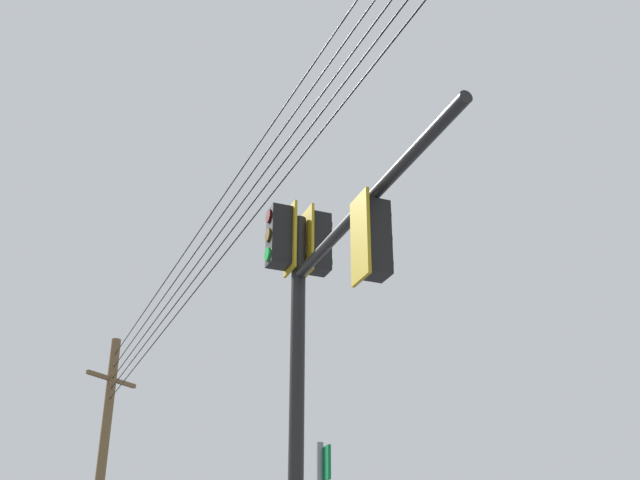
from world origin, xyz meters
TOP-DOWN VIEW (x-y plane):
  - signal_mast_assembly at (-0.01, 0.77)m, footprint 0.97×4.70m
  - overhead_wire_span at (-0.15, 1.60)m, footprint 4.41×32.97m

SIDE VIEW (x-z plane):
  - signal_mast_assembly at x=-0.01m, z-range 1.47..8.37m
  - overhead_wire_span at x=-0.15m, z-range 7.66..9.20m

